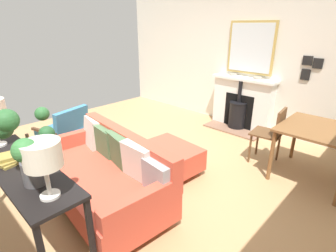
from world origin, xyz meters
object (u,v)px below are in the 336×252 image
at_px(console_table, 23,175).
at_px(table_lamp_far_end, 43,156).
at_px(dining_table, 319,135).
at_px(dining_chair_near_fireplace, 272,131).
at_px(mantel_bowl_near, 233,74).
at_px(potted_plant, 23,144).
at_px(armchair_accent, 66,127).
at_px(ottoman, 172,156).
at_px(sofa, 105,173).
at_px(book_stack, 14,158).
at_px(mantel_bowl_far, 258,78).
at_px(fireplace, 241,105).

bearing_deg(console_table, table_lamp_far_end, 90.00).
bearing_deg(dining_table, dining_chair_near_fireplace, -90.86).
height_order(mantel_bowl_near, potted_plant, potted_plant).
relative_size(armchair_accent, table_lamp_far_end, 1.84).
distance_m(ottoman, dining_chair_near_fireplace, 1.49).
bearing_deg(dining_table, ottoman, -52.17).
xyz_separation_m(sofa, book_stack, (0.82, -0.15, 0.47)).
distance_m(mantel_bowl_far, ottoman, 2.37).
height_order(armchair_accent, dining_table, armchair_accent).
distance_m(fireplace, ottoman, 2.21).
relative_size(mantel_bowl_far, armchair_accent, 0.21).
bearing_deg(ottoman, console_table, -3.90).
height_order(armchair_accent, console_table, console_table).
distance_m(mantel_bowl_far, book_stack, 4.08).
bearing_deg(book_stack, dining_chair_near_fireplace, 158.80).
relative_size(sofa, ottoman, 2.24).
height_order(fireplace, potted_plant, potted_plant).
xyz_separation_m(ottoman, table_lamp_far_end, (1.82, 0.49, 0.88)).
relative_size(potted_plant, book_stack, 2.11).
xyz_separation_m(sofa, dining_chair_near_fireplace, (-2.16, 1.01, 0.17)).
bearing_deg(console_table, ottoman, 176.10).
distance_m(mantel_bowl_far, dining_table, 1.81).
bearing_deg(armchair_accent, dining_chair_near_fireplace, 127.58).
height_order(fireplace, dining_table, fireplace).
relative_size(ottoman, table_lamp_far_end, 1.96).
xyz_separation_m(armchair_accent, console_table, (1.07, 1.46, 0.25)).
bearing_deg(sofa, table_lamp_far_end, 36.47).
relative_size(book_stack, dining_chair_near_fireplace, 0.35).
xyz_separation_m(mantel_bowl_far, dining_table, (1.08, 1.40, -0.39)).
bearing_deg(armchair_accent, dining_table, 121.77).
bearing_deg(dining_chair_near_fireplace, mantel_bowl_near, -128.95).
bearing_deg(mantel_bowl_near, table_lamp_far_end, 12.81).
distance_m(console_table, table_lamp_far_end, 0.74).
relative_size(sofa, dining_chair_near_fireplace, 2.22).
xyz_separation_m(ottoman, armchair_accent, (0.75, -1.59, 0.21)).
height_order(mantel_bowl_far, dining_table, mantel_bowl_far).
relative_size(mantel_bowl_near, potted_plant, 0.24).
relative_size(armchair_accent, potted_plant, 1.26).
bearing_deg(dining_chair_near_fireplace, book_stack, -21.20).
bearing_deg(console_table, potted_plant, 83.88).
distance_m(mantel_bowl_near, dining_table, 2.24).
xyz_separation_m(console_table, dining_chair_near_fireplace, (-2.98, 1.02, -0.18)).
bearing_deg(sofa, dining_table, 143.39).
relative_size(ottoman, armchair_accent, 1.07).
height_order(armchair_accent, book_stack, book_stack).
height_order(book_stack, dining_table, book_stack).
bearing_deg(fireplace, book_stack, -1.43).
bearing_deg(potted_plant, mantel_bowl_far, -177.83).
distance_m(sofa, dining_table, 2.70).
relative_size(table_lamp_far_end, potted_plant, 0.69).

